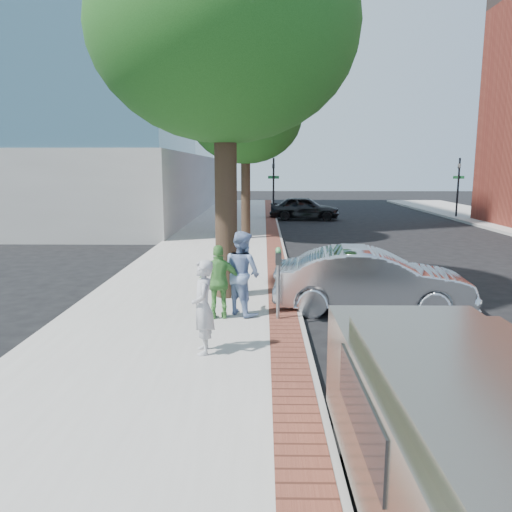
{
  "coord_description": "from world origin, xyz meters",
  "views": [
    {
      "loc": [
        0.28,
        -9.78,
        3.2
      ],
      "look_at": [
        0.11,
        1.49,
        1.2
      ],
      "focal_mm": 35.0,
      "sensor_mm": 36.0,
      "label": 1
    }
  ],
  "objects_px": {
    "parking_meter": "(278,268)",
    "van": "(462,442)",
    "person_officer": "(242,273)",
    "person_green": "(219,282)",
    "sedan_silver": "(371,281)",
    "person_gray": "(203,307)",
    "bg_car": "(305,208)"
  },
  "relations": [
    {
      "from": "sedan_silver",
      "to": "van",
      "type": "distance_m",
      "value": 7.04
    },
    {
      "from": "person_officer",
      "to": "person_green",
      "type": "height_order",
      "value": "person_officer"
    },
    {
      "from": "person_green",
      "to": "bg_car",
      "type": "distance_m",
      "value": 21.39
    },
    {
      "from": "person_green",
      "to": "sedan_silver",
      "type": "xyz_separation_m",
      "value": [
        3.31,
        1.04,
        -0.2
      ]
    },
    {
      "from": "parking_meter",
      "to": "van",
      "type": "xyz_separation_m",
      "value": [
        1.39,
        -5.93,
        -0.29
      ]
    },
    {
      "from": "sedan_silver",
      "to": "van",
      "type": "bearing_deg",
      "value": 179.15
    },
    {
      "from": "parking_meter",
      "to": "person_gray",
      "type": "bearing_deg",
      "value": -124.26
    },
    {
      "from": "person_green",
      "to": "bg_car",
      "type": "relative_size",
      "value": 0.36
    },
    {
      "from": "person_gray",
      "to": "bg_car",
      "type": "xyz_separation_m",
      "value": [
        3.54,
        23.06,
        -0.21
      ]
    },
    {
      "from": "person_officer",
      "to": "van",
      "type": "xyz_separation_m",
      "value": [
        2.13,
        -6.28,
        -0.12
      ]
    },
    {
      "from": "person_green",
      "to": "bg_car",
      "type": "xyz_separation_m",
      "value": [
        3.44,
        21.11,
        -0.18
      ]
    },
    {
      "from": "van",
      "to": "person_officer",
      "type": "bearing_deg",
      "value": 108.39
    },
    {
      "from": "person_officer",
      "to": "bg_car",
      "type": "bearing_deg",
      "value": -51.88
    },
    {
      "from": "person_gray",
      "to": "bg_car",
      "type": "distance_m",
      "value": 23.33
    },
    {
      "from": "person_gray",
      "to": "van",
      "type": "height_order",
      "value": "person_gray"
    },
    {
      "from": "parking_meter",
      "to": "person_green",
      "type": "height_order",
      "value": "person_green"
    },
    {
      "from": "parking_meter",
      "to": "person_gray",
      "type": "relative_size",
      "value": 0.94
    },
    {
      "from": "parking_meter",
      "to": "person_gray",
      "type": "distance_m",
      "value": 2.32
    },
    {
      "from": "parking_meter",
      "to": "van",
      "type": "bearing_deg",
      "value": -76.8
    },
    {
      "from": "van",
      "to": "bg_car",
      "type": "bearing_deg",
      "value": 87.83
    },
    {
      "from": "bg_car",
      "to": "parking_meter",
      "type": "bearing_deg",
      "value": -179.42
    },
    {
      "from": "parking_meter",
      "to": "sedan_silver",
      "type": "xyz_separation_m",
      "value": [
        2.11,
        1.08,
        -0.49
      ]
    },
    {
      "from": "parking_meter",
      "to": "sedan_silver",
      "type": "relative_size",
      "value": 0.34
    },
    {
      "from": "person_officer",
      "to": "parking_meter",
      "type": "bearing_deg",
      "value": -159.45
    },
    {
      "from": "person_green",
      "to": "van",
      "type": "xyz_separation_m",
      "value": [
        2.59,
        -5.97,
        0.01
      ]
    },
    {
      "from": "parking_meter",
      "to": "person_green",
      "type": "distance_m",
      "value": 1.23
    },
    {
      "from": "parking_meter",
      "to": "van",
      "type": "distance_m",
      "value": 6.09
    },
    {
      "from": "person_green",
      "to": "van",
      "type": "height_order",
      "value": "van"
    },
    {
      "from": "sedan_silver",
      "to": "van",
      "type": "height_order",
      "value": "van"
    },
    {
      "from": "person_officer",
      "to": "sedan_silver",
      "type": "relative_size",
      "value": 0.41
    },
    {
      "from": "person_green",
      "to": "sedan_silver",
      "type": "relative_size",
      "value": 0.35
    },
    {
      "from": "person_gray",
      "to": "van",
      "type": "relative_size",
      "value": 0.34
    }
  ]
}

